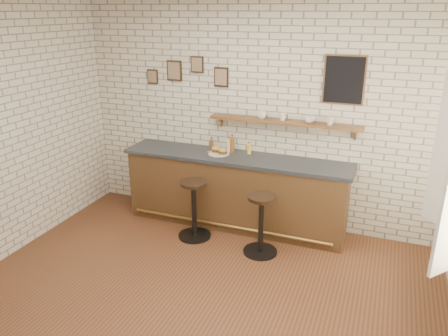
# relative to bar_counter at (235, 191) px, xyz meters

# --- Properties ---
(ground) EXTENTS (5.00, 5.00, 0.00)m
(ground) POSITION_rel_bar_counter_xyz_m (0.18, -1.70, -0.51)
(ground) COLOR brown
(ground) RESTS_ON ground
(bar_counter) EXTENTS (3.10, 0.65, 1.01)m
(bar_counter) POSITION_rel_bar_counter_xyz_m (0.00, 0.00, 0.00)
(bar_counter) COLOR #52381E
(bar_counter) RESTS_ON ground
(sandwich_plate) EXTENTS (0.28, 0.28, 0.01)m
(sandwich_plate) POSITION_rel_bar_counter_xyz_m (-0.24, -0.00, 0.51)
(sandwich_plate) COLOR white
(sandwich_plate) RESTS_ON bar_counter
(ciabatta_sandwich) EXTENTS (0.25, 0.17, 0.08)m
(ciabatta_sandwich) POSITION_rel_bar_counter_xyz_m (-0.23, -0.00, 0.56)
(ciabatta_sandwich) COLOR tan
(ciabatta_sandwich) RESTS_ON sandwich_plate
(potato_chips) EXTENTS (0.26, 0.18, 0.00)m
(potato_chips) POSITION_rel_bar_counter_xyz_m (-0.26, -0.01, 0.52)
(potato_chips) COLOR #F1C755
(potato_chips) RESTS_ON sandwich_plate
(bitters_bottle_brown) EXTENTS (0.06, 0.06, 0.18)m
(bitters_bottle_brown) POSITION_rel_bar_counter_xyz_m (-0.41, 0.15, 0.58)
(bitters_bottle_brown) COLOR brown
(bitters_bottle_brown) RESTS_ON bar_counter
(bitters_bottle_white) EXTENTS (0.05, 0.05, 0.20)m
(bitters_bottle_white) POSITION_rel_bar_counter_xyz_m (-0.16, 0.15, 0.59)
(bitters_bottle_white) COLOR silver
(bitters_bottle_white) RESTS_ON bar_counter
(bitters_bottle_amber) EXTENTS (0.06, 0.06, 0.25)m
(bitters_bottle_amber) POSITION_rel_bar_counter_xyz_m (-0.11, 0.15, 0.60)
(bitters_bottle_amber) COLOR #934A17
(bitters_bottle_amber) RESTS_ON bar_counter
(condiment_bottle_yellow) EXTENTS (0.05, 0.05, 0.17)m
(condiment_bottle_yellow) POSITION_rel_bar_counter_xyz_m (0.14, 0.15, 0.57)
(condiment_bottle_yellow) COLOR yellow
(condiment_bottle_yellow) RESTS_ON bar_counter
(bar_stool_left) EXTENTS (0.44, 0.44, 0.79)m
(bar_stool_left) POSITION_rel_bar_counter_xyz_m (-0.38, -0.54, -0.08)
(bar_stool_left) COLOR black
(bar_stool_left) RESTS_ON ground
(bar_stool_right) EXTENTS (0.43, 0.43, 0.77)m
(bar_stool_right) POSITION_rel_bar_counter_xyz_m (0.55, -0.61, -0.10)
(bar_stool_right) COLOR black
(bar_stool_right) RESTS_ON ground
(wall_shelf) EXTENTS (2.00, 0.18, 0.18)m
(wall_shelf) POSITION_rel_bar_counter_xyz_m (0.58, 0.20, 0.97)
(wall_shelf) COLOR brown
(wall_shelf) RESTS_ON ground
(shelf_cup_a) EXTENTS (0.17, 0.17, 0.10)m
(shelf_cup_a) POSITION_rel_bar_counter_xyz_m (0.29, 0.20, 1.04)
(shelf_cup_a) COLOR white
(shelf_cup_a) RESTS_ON wall_shelf
(shelf_cup_b) EXTENTS (0.14, 0.14, 0.09)m
(shelf_cup_b) POSITION_rel_bar_counter_xyz_m (0.57, 0.20, 1.04)
(shelf_cup_b) COLOR white
(shelf_cup_b) RESTS_ON wall_shelf
(shelf_cup_c) EXTENTS (0.15, 0.15, 0.09)m
(shelf_cup_c) POSITION_rel_bar_counter_xyz_m (0.91, 0.20, 1.04)
(shelf_cup_c) COLOR white
(shelf_cup_c) RESTS_ON wall_shelf
(shelf_cup_d) EXTENTS (0.12, 0.12, 0.09)m
(shelf_cup_d) POSITION_rel_bar_counter_xyz_m (1.17, 0.20, 1.04)
(shelf_cup_d) COLOR white
(shelf_cup_d) RESTS_ON wall_shelf
(back_wall_decor) EXTENTS (2.96, 0.02, 0.56)m
(back_wall_decor) POSITION_rel_bar_counter_xyz_m (0.41, 0.28, 1.54)
(back_wall_decor) COLOR black
(back_wall_decor) RESTS_ON ground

